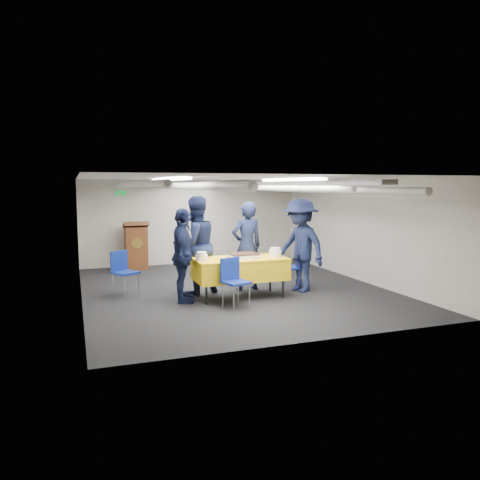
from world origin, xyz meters
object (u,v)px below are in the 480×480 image
object	(u,v)px
sailor_c	(183,256)
chair_left	(123,268)
sheet_cake	(243,256)
sailor_d	(300,245)
podium	(136,246)
chair_near	(233,277)
sailor_a	(247,246)
sailor_b	(195,245)
chair_right	(298,263)
serving_table	(240,269)

from	to	relation	value
sailor_c	chair_left	bearing A→B (deg)	61.56
sheet_cake	sailor_d	bearing A→B (deg)	6.14
podium	sailor_d	bearing A→B (deg)	-52.39
sheet_cake	sailor_c	distance (m)	1.18
sailor_d	chair_left	bearing A→B (deg)	-122.29
chair_near	sailor_d	distance (m)	1.87
sailor_a	sailor_c	distance (m)	1.59
sheet_cake	sailor_b	size ratio (longest dim) A/B	0.29
sailor_b	sailor_d	size ratio (longest dim) A/B	1.03
sheet_cake	chair_right	bearing A→B (deg)	16.91
chair_left	sailor_d	size ratio (longest dim) A/B	0.46
sheet_cake	sailor_b	distance (m)	1.03
chair_near	chair_right	world-z (taller)	same
sailor_b	sailor_c	bearing A→B (deg)	41.16
serving_table	sheet_cake	bearing A→B (deg)	-18.58
sheet_cake	sailor_b	xyz separation A→B (m)	(-0.78, 0.65, 0.15)
podium	sailor_d	xyz separation A→B (m)	(2.83, -3.67, 0.33)
serving_table	chair_near	bearing A→B (deg)	-120.25
chair_right	sailor_a	distance (m)	1.16
chair_left	chair_right	bearing A→B (deg)	-9.50
chair_right	sailor_b	size ratio (longest dim) A/B	0.45
serving_table	podium	bearing A→B (deg)	111.46
chair_right	sailor_b	world-z (taller)	sailor_b
serving_table	sailor_d	size ratio (longest dim) A/B	0.94
chair_near	sailor_c	bearing A→B (deg)	142.43
sheet_cake	sailor_a	xyz separation A→B (m)	(0.30, 0.62, 0.09)
sheet_cake	chair_right	size ratio (longest dim) A/B	0.64
serving_table	sailor_c	world-z (taller)	sailor_c
chair_right	sailor_a	xyz separation A→B (m)	(-1.07, 0.20, 0.38)
podium	chair_right	size ratio (longest dim) A/B	1.44
sailor_a	sailor_c	world-z (taller)	sailor_a
podium	sailor_c	size ratio (longest dim) A/B	0.72
podium	chair_left	bearing A→B (deg)	-102.39
chair_right	sailor_d	distance (m)	0.51
serving_table	sailor_d	bearing A→B (deg)	5.06
sheet_cake	chair_left	distance (m)	2.40
chair_right	sailor_d	xyz separation A→B (m)	(-0.09, -0.28, 0.41)
podium	sailor_c	xyz separation A→B (m)	(0.37, -3.78, 0.26)
chair_left	sailor_b	distance (m)	1.49
serving_table	sailor_b	size ratio (longest dim) A/B	0.91
sheet_cake	sailor_d	world-z (taller)	sailor_d
chair_left	sailor_a	bearing A→B (deg)	-9.02
chair_near	sailor_d	world-z (taller)	sailor_d
podium	chair_left	distance (m)	2.87
chair_near	sailor_a	size ratio (longest dim) A/B	0.48
sheet_cake	chair_near	bearing A→B (deg)	-125.16
podium	chair_right	distance (m)	4.47
sailor_b	sailor_d	distance (m)	2.12
podium	sailor_c	bearing A→B (deg)	-84.38
podium	sailor_a	bearing A→B (deg)	-59.98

